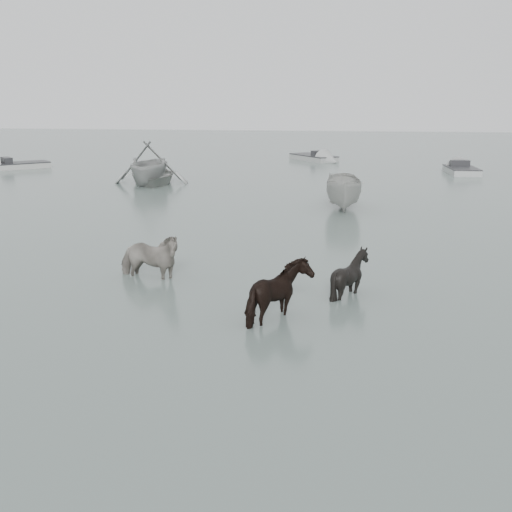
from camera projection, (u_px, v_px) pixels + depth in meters
name	position (u px, v px, depth m)	size (l,w,h in m)	color
ground	(266.00, 320.00, 13.88)	(140.00, 140.00, 0.00)	#56665F
pony_pinto	(149.00, 249.00, 16.73)	(0.86, 1.89, 1.60)	black
pony_dark	(281.00, 287.00, 13.67)	(1.49, 1.28, 1.51)	black
pony_black	(350.00, 266.00, 15.48)	(1.14, 1.28, 1.41)	black
rowboat_lead	(152.00, 174.00, 34.59)	(3.47, 4.85, 1.01)	silver
rowboat_trail	(149.00, 161.00, 33.86)	(4.02, 4.66, 2.46)	#A0A2A0
boat_small	(344.00, 190.00, 26.92)	(1.52, 4.04, 1.56)	#A3A39F
skiff_port	(462.00, 167.00, 38.66)	(4.54, 1.60, 0.75)	#9EA09E
skiff_outer	(17.00, 163.00, 41.23)	(5.34, 1.60, 0.75)	#A4A49F
skiff_mid	(314.00, 155.00, 46.20)	(5.47, 1.60, 0.75)	gray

